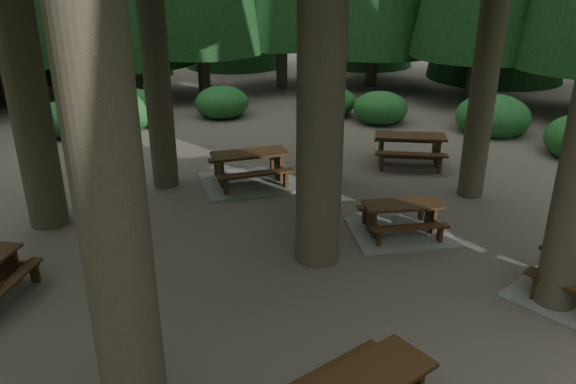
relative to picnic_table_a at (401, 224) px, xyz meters
name	(u,v)px	position (x,y,z in m)	size (l,w,h in m)	color
ground	(281,269)	(-2.83, -0.62, -0.22)	(80.00, 80.00, 0.00)	#524B43
picnic_table_a	(401,224)	(0.00, 0.00, 0.00)	(2.30, 2.02, 0.69)	gray
picnic_table_c	(250,172)	(-2.26, 3.80, 0.06)	(2.47, 2.06, 0.83)	gray
picnic_table_d	(410,145)	(2.36, 3.85, 0.33)	(2.41, 2.22, 0.84)	#351E0F
shrub_ring	(303,228)	(-2.13, 0.13, 0.18)	(23.86, 24.64, 1.49)	#1C5228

